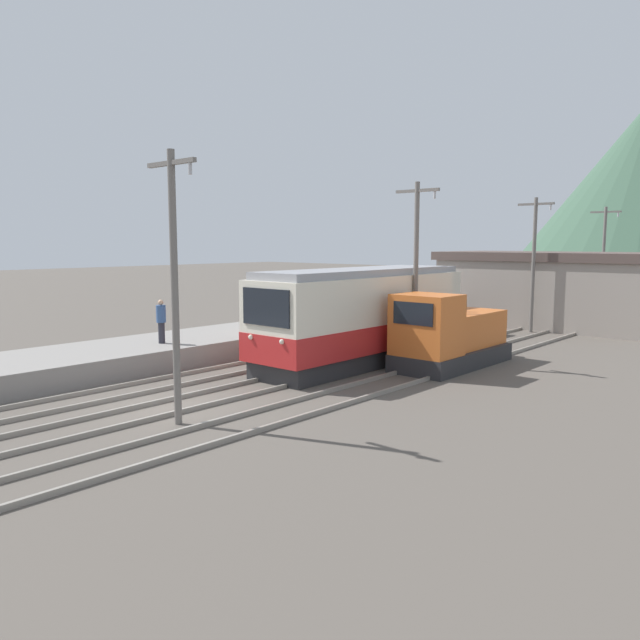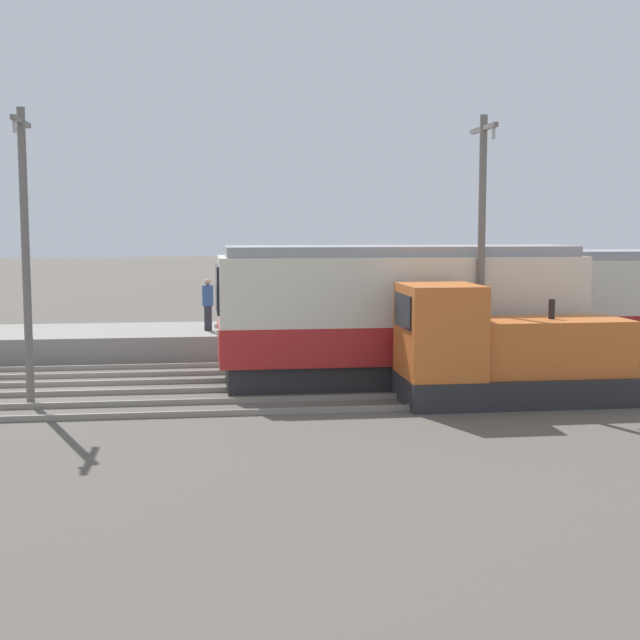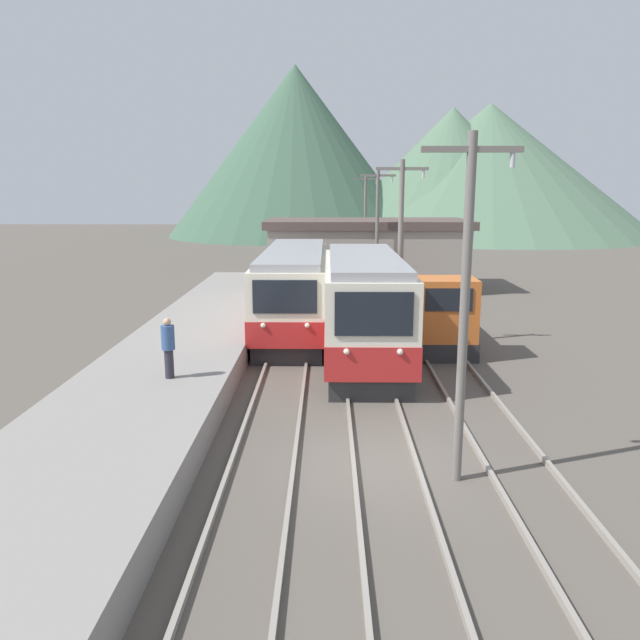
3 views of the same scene
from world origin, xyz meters
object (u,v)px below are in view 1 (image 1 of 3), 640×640
object	(u,v)px
catenary_mast_mid	(416,266)
commuter_train_center	(357,321)
catenary_mast_distant	(603,256)
commuter_train_left	(373,309)
shunting_locomotive	(449,337)
catenary_mast_far	(534,260)
person_on_platform	(161,320)
catenary_mast_near	(175,278)

from	to	relation	value
catenary_mast_mid	commuter_train_center	bearing A→B (deg)	-128.60
commuter_train_center	catenary_mast_distant	world-z (taller)	catenary_mast_distant
commuter_train_center	catenary_mast_mid	distance (m)	3.26
commuter_train_left	catenary_mast_distant	xyz separation A→B (m)	(4.31, 20.42, 2.29)
shunting_locomotive	catenary_mast_far	world-z (taller)	catenary_mast_far
commuter_train_center	person_on_platform	distance (m)	7.88
shunting_locomotive	catenary_mast_mid	bearing A→B (deg)	-175.07
commuter_train_left	person_on_platform	xyz separation A→B (m)	(-3.06, -10.10, 0.15)
shunting_locomotive	commuter_train_center	bearing A→B (deg)	-146.09
catenary_mast_mid	catenary_mast_far	distance (m)	11.68
commuter_train_left	catenary_mast_near	world-z (taller)	catenary_mast_near
catenary_mast_near	catenary_mast_far	xyz separation A→B (m)	(0.00, 23.36, 0.00)
commuter_train_center	catenary_mast_mid	bearing A→B (deg)	51.40
commuter_train_left	catenary_mast_near	distance (m)	15.42
commuter_train_left	commuter_train_center	bearing A→B (deg)	-59.90
catenary_mast_mid	shunting_locomotive	bearing A→B (deg)	4.93
shunting_locomotive	catenary_mast_far	distance (m)	11.97
commuter_train_left	shunting_locomotive	bearing A→B (deg)	-25.88
commuter_train_center	shunting_locomotive	size ratio (longest dim) A/B	1.75
commuter_train_center	person_on_platform	world-z (taller)	commuter_train_center
catenary_mast_near	catenary_mast_mid	xyz separation A→B (m)	(0.00, 11.68, 0.00)
commuter_train_center	catenary_mast_near	world-z (taller)	catenary_mast_near
catenary_mast_near	catenary_mast_mid	bearing A→B (deg)	90.00
shunting_locomotive	catenary_mast_near	bearing A→B (deg)	-97.20
commuter_train_left	catenary_mast_mid	size ratio (longest dim) A/B	1.66
shunting_locomotive	catenary_mast_mid	world-z (taller)	catenary_mast_mid
commuter_train_left	catenary_mast_near	xyz separation A→B (m)	(4.31, -14.62, 2.29)
commuter_train_left	commuter_train_center	distance (m)	5.58
commuter_train_center	catenary_mast_near	xyz separation A→B (m)	(1.51, -9.79, 2.19)
commuter_train_left	shunting_locomotive	world-z (taller)	commuter_train_left
commuter_train_left	catenary_mast_far	world-z (taller)	catenary_mast_far
commuter_train_center	catenary_mast_mid	size ratio (longest dim) A/B	1.40
commuter_train_center	shunting_locomotive	xyz separation A→B (m)	(3.00, 2.02, -0.59)
commuter_train_left	catenary_mast_far	xyz separation A→B (m)	(4.31, 8.74, 2.29)
commuter_train_left	catenary_mast_distant	bearing A→B (deg)	78.09
catenary_mast_near	shunting_locomotive	bearing A→B (deg)	82.80
commuter_train_left	shunting_locomotive	xyz separation A→B (m)	(5.80, -2.81, -0.49)
catenary_mast_far	person_on_platform	world-z (taller)	catenary_mast_far
catenary_mast_near	person_on_platform	xyz separation A→B (m)	(-7.36, 4.52, -2.13)
commuter_train_center	catenary_mast_distant	xyz separation A→B (m)	(1.51, 25.25, 2.19)
shunting_locomotive	person_on_platform	xyz separation A→B (m)	(-8.86, -7.29, 0.64)
commuter_train_left	commuter_train_center	size ratio (longest dim) A/B	1.19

